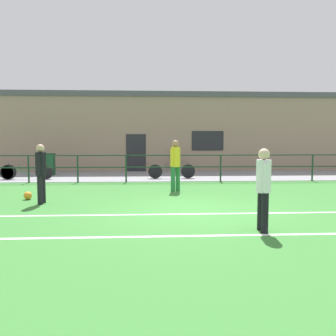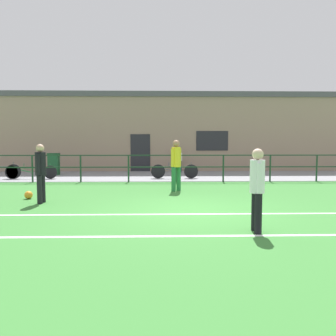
% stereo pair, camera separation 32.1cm
% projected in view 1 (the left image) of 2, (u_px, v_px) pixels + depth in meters
% --- Properties ---
extents(ground, '(60.00, 44.00, 0.04)m').
position_uv_depth(ground, '(191.00, 211.00, 8.67)').
color(ground, '#387A33').
extents(field_line_touchline, '(36.00, 0.11, 0.00)m').
position_uv_depth(field_line_touchline, '(193.00, 214.00, 8.24)').
color(field_line_touchline, white).
rests_on(field_line_touchline, ground).
extents(field_line_hash, '(36.00, 0.11, 0.00)m').
position_uv_depth(field_line_hash, '(206.00, 236.00, 6.36)').
color(field_line_hash, white).
rests_on(field_line_hash, ground).
extents(pavement_strip, '(48.00, 5.00, 0.02)m').
position_uv_depth(pavement_strip, '(170.00, 176.00, 17.12)').
color(pavement_strip, gray).
rests_on(pavement_strip, ground).
extents(perimeter_fence, '(36.07, 0.07, 1.15)m').
position_uv_depth(perimeter_fence, '(174.00, 164.00, 14.58)').
color(perimeter_fence, '#193823').
rests_on(perimeter_fence, ground).
extents(clubhouse_facade, '(28.00, 2.56, 4.49)m').
position_uv_depth(clubhouse_facade, '(166.00, 132.00, 20.63)').
color(clubhouse_facade, gray).
rests_on(clubhouse_facade, ground).
extents(player_goalkeeper, '(0.29, 0.45, 1.65)m').
position_uv_depth(player_goalkeeper, '(41.00, 170.00, 9.53)').
color(player_goalkeeper, black).
rests_on(player_goalkeeper, ground).
extents(player_striker, '(0.28, 0.44, 1.60)m').
position_uv_depth(player_striker, '(263.00, 185.00, 6.60)').
color(player_striker, black).
rests_on(player_striker, ground).
extents(player_winger, '(0.37, 0.37, 1.76)m').
position_uv_depth(player_winger, '(175.00, 162.00, 11.96)').
color(player_winger, '#237038').
rests_on(player_winger, ground).
extents(soccer_ball_match, '(0.24, 0.24, 0.24)m').
position_uv_depth(soccer_ball_match, '(28.00, 196.00, 10.25)').
color(soccer_ball_match, orange).
rests_on(soccer_ball_match, ground).
extents(spectator_child, '(0.34, 0.22, 1.26)m').
position_uv_depth(spectator_child, '(175.00, 159.00, 19.03)').
color(spectator_child, '#232D4C').
rests_on(spectator_child, pavement_strip).
extents(bicycle_parked_0, '(2.15, 0.04, 0.74)m').
position_uv_depth(bicycle_parked_0, '(172.00, 171.00, 15.80)').
color(bicycle_parked_0, black).
rests_on(bicycle_parked_0, pavement_strip).
extents(bicycle_parked_1, '(2.33, 0.04, 0.71)m').
position_uv_depth(bicycle_parked_1, '(26.00, 172.00, 15.44)').
color(bicycle_parked_1, black).
rests_on(bicycle_parked_1, pavement_strip).
extents(trash_bin_0, '(0.54, 0.46, 1.09)m').
position_uv_depth(trash_bin_0, '(49.00, 164.00, 17.27)').
color(trash_bin_0, '#194C28').
rests_on(trash_bin_0, pavement_strip).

